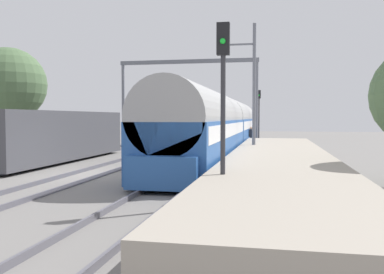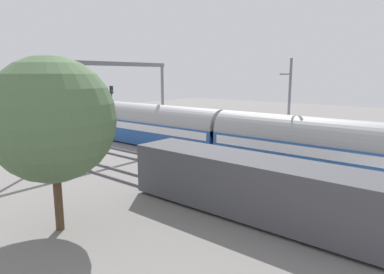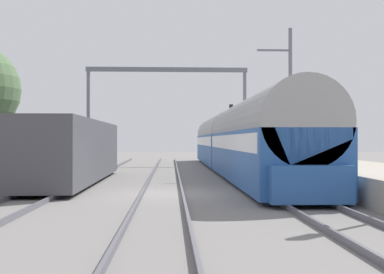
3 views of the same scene
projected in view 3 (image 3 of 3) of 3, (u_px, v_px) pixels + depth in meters
name	position (u px, v px, depth m)	size (l,w,h in m)	color
ground	(163.00, 194.00, 17.55)	(120.00, 120.00, 0.00)	slate
track_far_west	(44.00, 192.00, 17.36)	(1.52, 60.00, 0.16)	#595760
track_west	(163.00, 192.00, 17.55)	(1.52, 60.00, 0.16)	#595760
track_east	(279.00, 191.00, 17.74)	(1.52, 60.00, 0.16)	#595760
platform	(358.00, 177.00, 19.91)	(4.40, 28.00, 0.90)	#A39989
passenger_train	(235.00, 140.00, 30.01)	(2.93, 32.85, 3.82)	#28569E
freight_car	(71.00, 151.00, 22.08)	(2.80, 13.00, 2.70)	#47474C
person_crossing	(245.00, 152.00, 36.54)	(0.44, 0.31, 1.73)	#272727
railway_signal_far	(231.00, 125.00, 46.93)	(0.36, 0.30, 5.48)	#2D2D33
catenary_gantry	(167.00, 94.00, 38.54)	(13.05, 0.28, 7.86)	slate
catenary_pole_east_mid	(290.00, 100.00, 25.60)	(1.90, 0.20, 8.00)	slate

